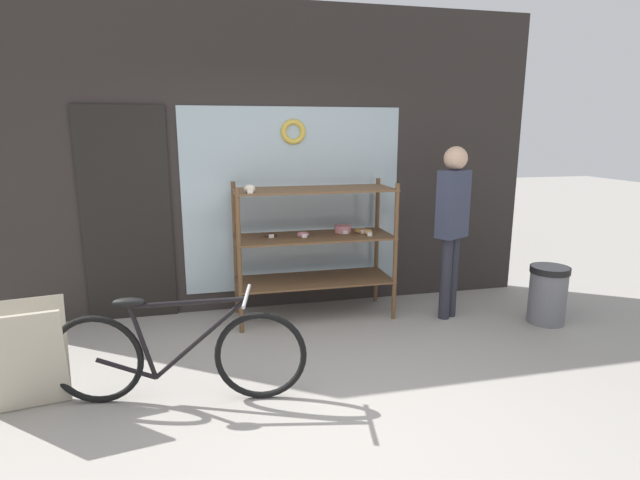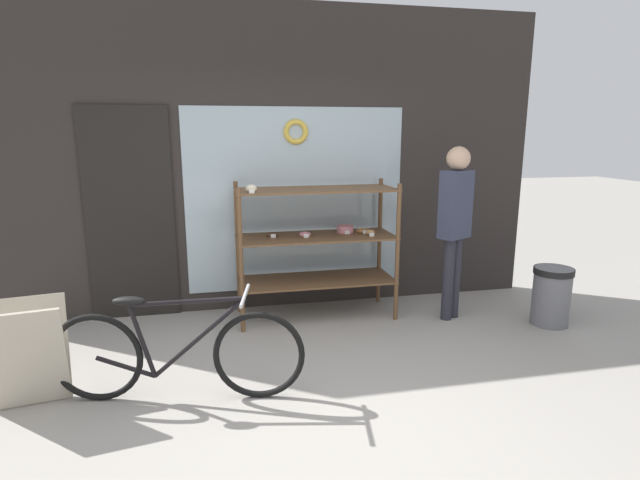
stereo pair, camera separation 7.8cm
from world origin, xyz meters
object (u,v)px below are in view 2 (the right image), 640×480
display_case (317,238)px  trash_bin (552,294)px  sandwich_board (27,355)px  bicycle (177,353)px  pedestrian (455,219)px

display_case → trash_bin: size_ratio=2.74×
display_case → sandwich_board: (-2.28, -1.26, -0.45)m
display_case → sandwich_board: bearing=-151.0°
display_case → trash_bin: display_case is taller
bicycle → sandwich_board: bearing=-177.9°
sandwich_board → pedestrian: pedestrian is taller
display_case → bicycle: size_ratio=0.89×
sandwich_board → bicycle: bearing=-17.8°
display_case → trash_bin: (2.19, -0.71, -0.51)m
bicycle → pedestrian: 2.88m
display_case → bicycle: bearing=-132.6°
pedestrian → display_case: bearing=137.0°
bicycle → sandwich_board: bicycle is taller
pedestrian → bicycle: bearing=174.0°
pedestrian → trash_bin: 1.19m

